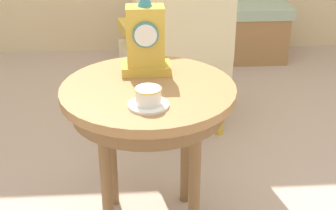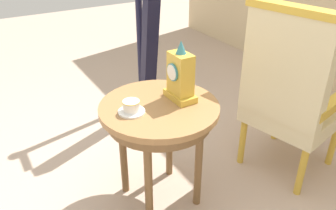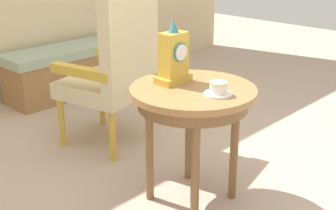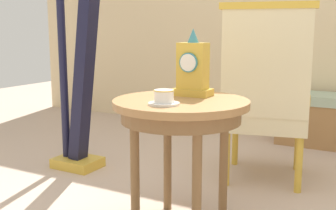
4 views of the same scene
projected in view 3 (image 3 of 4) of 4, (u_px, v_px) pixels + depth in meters
name	position (u px, v px, depth m)	size (l,w,h in m)	color
ground_plane	(189.00, 196.00, 2.60)	(10.00, 10.00, 0.00)	#BCA38E
side_table	(193.00, 103.00, 2.39)	(0.66, 0.66, 0.65)	#9E7042
teacup_left	(218.00, 89.00, 2.24)	(0.14, 0.14, 0.07)	white
mantel_clock	(174.00, 57.00, 2.39)	(0.19, 0.11, 0.34)	gold
armchair	(116.00, 62.00, 3.03)	(0.64, 0.63, 1.14)	beige
window_bench	(68.00, 70.00, 4.16)	(1.16, 0.40, 0.44)	#9EB299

